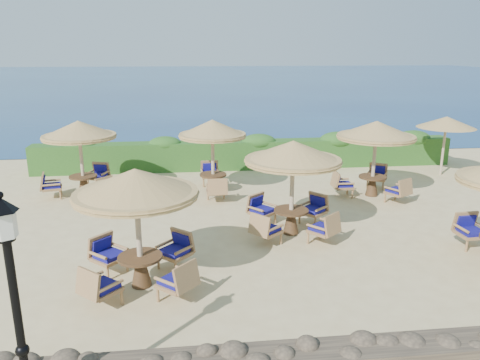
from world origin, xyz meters
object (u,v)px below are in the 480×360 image
(cafe_set_0, at_px, (137,209))
(cafe_set_1, at_px, (292,172))
(extra_parasol, at_px, (446,122))
(cafe_set_4, at_px, (213,141))
(lamp_post, at_px, (19,327))
(cafe_set_5, at_px, (375,143))
(cafe_set_3, at_px, (80,144))

(cafe_set_0, xyz_separation_m, cafe_set_1, (3.91, 2.59, 0.01))
(extra_parasol, height_order, cafe_set_4, cafe_set_4)
(lamp_post, bearing_deg, cafe_set_1, 51.87)
(extra_parasol, distance_m, cafe_set_4, 9.60)
(cafe_set_5, bearing_deg, cafe_set_3, 173.03)
(cafe_set_0, xyz_separation_m, cafe_set_3, (-2.60, 6.97, 0.06))
(extra_parasol, relative_size, cafe_set_0, 0.91)
(cafe_set_1, xyz_separation_m, cafe_set_3, (-6.51, 4.38, 0.06))
(cafe_set_3, bearing_deg, extra_parasol, 4.80)
(cafe_set_3, distance_m, cafe_set_4, 4.58)
(lamp_post, relative_size, cafe_set_1, 1.25)
(lamp_post, bearing_deg, cafe_set_3, 97.63)
(lamp_post, relative_size, cafe_set_5, 1.19)
(cafe_set_1, height_order, cafe_set_3, same)
(extra_parasol, bearing_deg, cafe_set_0, -144.57)
(lamp_post, xyz_separation_m, cafe_set_3, (-1.45, 10.82, 0.29))
(lamp_post, height_order, cafe_set_1, lamp_post)
(extra_parasol, height_order, cafe_set_3, cafe_set_3)
(cafe_set_3, xyz_separation_m, cafe_set_5, (10.12, -1.24, 0.04))
(cafe_set_1, bearing_deg, cafe_set_4, 115.36)
(cafe_set_4, bearing_deg, cafe_set_3, 176.33)
(cafe_set_0, bearing_deg, extra_parasol, 35.43)
(extra_parasol, bearing_deg, cafe_set_5, -148.38)
(cafe_set_1, bearing_deg, lamp_post, -128.13)
(cafe_set_1, bearing_deg, extra_parasol, 36.38)
(lamp_post, distance_m, extra_parasol, 17.41)
(cafe_set_3, distance_m, cafe_set_5, 10.20)
(extra_parasol, bearing_deg, cafe_set_4, -171.16)
(extra_parasol, distance_m, cafe_set_5, 4.62)
(cafe_set_0, bearing_deg, lamp_post, -106.60)
(lamp_post, height_order, extra_parasol, lamp_post)
(lamp_post, relative_size, cafe_set_4, 1.17)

